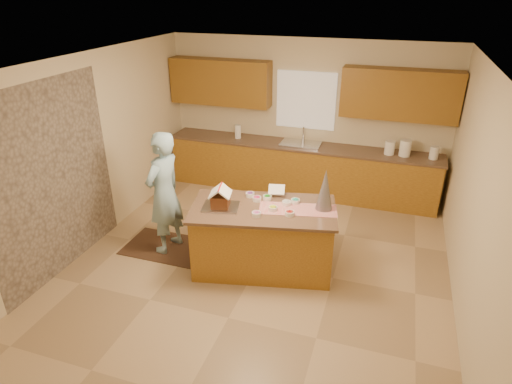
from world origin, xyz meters
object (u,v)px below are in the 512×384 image
island_base (263,239)px  boy (164,193)px  gingerbread_house (220,199)px  tinsel_tree (325,190)px

island_base → boy: 1.51m
boy → island_base: bearing=100.1°
island_base → gingerbread_house: (-0.52, -0.16, 0.60)m
island_base → gingerbread_house: 0.81m
gingerbread_house → boy: bearing=168.9°
tinsel_tree → gingerbread_house: tinsel_tree is taller
island_base → tinsel_tree: bearing=3.7°
island_base → boy: bearing=167.1°
gingerbread_house → island_base: bearing=17.4°
tinsel_tree → gingerbread_house: bearing=-163.5°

